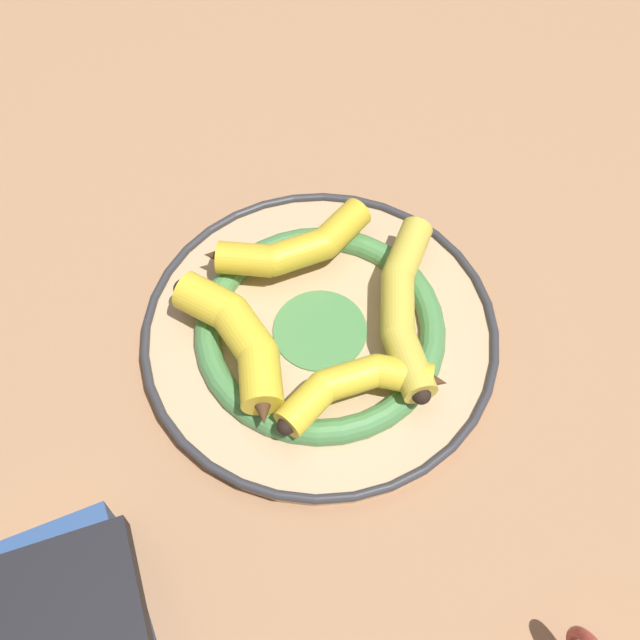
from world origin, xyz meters
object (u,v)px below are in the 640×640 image
(decorative_bowl, at_px, (320,331))
(banana_b, at_px, (404,301))
(banana_c, at_px, (357,385))
(banana_d, at_px, (239,339))
(banana_a, at_px, (293,247))

(decorative_bowl, xyz_separation_m, banana_b, (-0.07, -0.04, 0.04))
(banana_c, bearing_deg, banana_b, -137.19)
(banana_c, relative_size, banana_d, 0.85)
(decorative_bowl, xyz_separation_m, banana_a, (0.06, -0.06, 0.04))
(decorative_bowl, height_order, banana_b, banana_b)
(decorative_bowl, relative_size, banana_d, 2.26)
(banana_b, bearing_deg, decorative_bowl, -78.20)
(banana_a, bearing_deg, banana_d, -135.96)
(banana_a, xyz_separation_m, banana_c, (-0.12, 0.12, -0.00))
(decorative_bowl, distance_m, banana_b, 0.09)
(decorative_bowl, height_order, banana_d, banana_d)
(decorative_bowl, distance_m, banana_d, 0.09)
(banana_b, bearing_deg, banana_c, -25.49)
(decorative_bowl, bearing_deg, banana_c, 137.13)
(banana_b, height_order, banana_d, banana_d)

